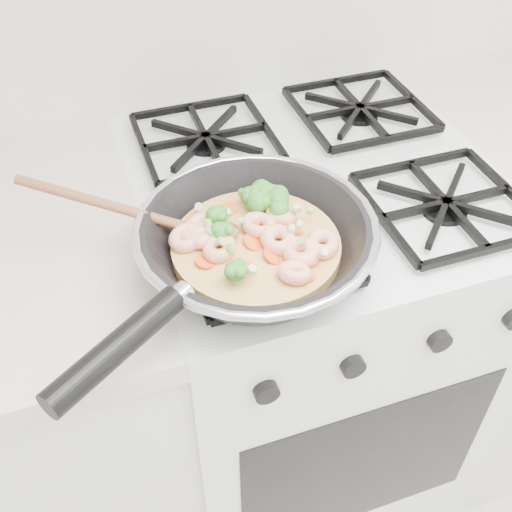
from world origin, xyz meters
name	(u,v)px	position (x,y,z in m)	size (l,w,h in m)	color
stove	(304,343)	(0.00, 1.70, 0.46)	(0.60, 0.60, 0.92)	white
skillet	(252,241)	(-0.18, 1.52, 0.96)	(0.46, 0.37, 0.10)	black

